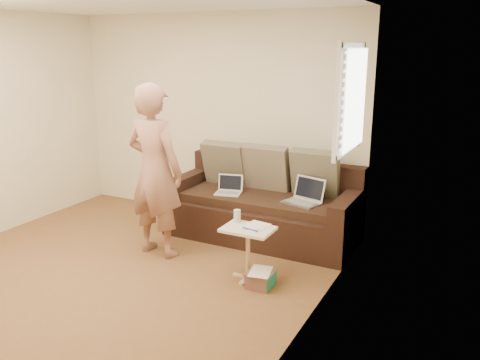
# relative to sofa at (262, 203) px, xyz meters

# --- Properties ---
(floor) EXTENTS (4.50, 4.50, 0.00)m
(floor) POSITION_rel_sofa_xyz_m (-0.90, -1.77, -0.42)
(floor) COLOR brown
(floor) RESTS_ON ground
(wall_back) EXTENTS (4.00, 0.00, 4.00)m
(wall_back) POSITION_rel_sofa_xyz_m (-0.90, 0.48, 0.87)
(wall_back) COLOR beige
(wall_back) RESTS_ON ground
(wall_right) EXTENTS (0.00, 4.50, 4.50)m
(wall_right) POSITION_rel_sofa_xyz_m (1.10, -1.77, 0.87)
(wall_right) COLOR beige
(wall_right) RESTS_ON ground
(window_blinds) EXTENTS (0.12, 0.88, 1.08)m
(window_blinds) POSITION_rel_sofa_xyz_m (1.05, -0.27, 1.28)
(window_blinds) COLOR white
(window_blinds) RESTS_ON wall_right
(sofa) EXTENTS (2.20, 0.95, 0.85)m
(sofa) POSITION_rel_sofa_xyz_m (0.00, 0.00, 0.00)
(sofa) COLOR black
(sofa) RESTS_ON ground
(pillow_left) EXTENTS (0.55, 0.29, 0.57)m
(pillow_left) POSITION_rel_sofa_xyz_m (-0.60, 0.20, 0.37)
(pillow_left) COLOR brown
(pillow_left) RESTS_ON sofa
(pillow_mid) EXTENTS (0.55, 0.27, 0.57)m
(pillow_mid) POSITION_rel_sofa_xyz_m (-0.05, 0.22, 0.37)
(pillow_mid) COLOR brown
(pillow_mid) RESTS_ON sofa
(pillow_right) EXTENTS (0.55, 0.28, 0.57)m
(pillow_right) POSITION_rel_sofa_xyz_m (0.55, 0.24, 0.37)
(pillow_right) COLOR brown
(pillow_right) RESTS_ON sofa
(laptop_silver) EXTENTS (0.45, 0.37, 0.26)m
(laptop_silver) POSITION_rel_sofa_xyz_m (0.51, -0.09, 0.10)
(laptop_silver) COLOR #B7BABC
(laptop_silver) RESTS_ON sofa
(laptop_white) EXTENTS (0.34, 0.28, 0.21)m
(laptop_white) POSITION_rel_sofa_xyz_m (-0.37, -0.15, 0.10)
(laptop_white) COLOR white
(laptop_white) RESTS_ON sofa
(person) EXTENTS (0.71, 0.51, 1.85)m
(person) POSITION_rel_sofa_xyz_m (-0.82, -0.93, 0.50)
(person) COLOR #9B5E54
(person) RESTS_ON ground
(side_table) EXTENTS (0.48, 0.34, 0.53)m
(side_table) POSITION_rel_sofa_xyz_m (0.33, -1.05, -0.16)
(side_table) COLOR silver
(side_table) RESTS_ON ground
(drinking_glass) EXTENTS (0.07, 0.07, 0.12)m
(drinking_glass) POSITION_rel_sofa_xyz_m (0.16, -0.94, 0.16)
(drinking_glass) COLOR silver
(drinking_glass) RESTS_ON side_table
(scissors) EXTENTS (0.19, 0.12, 0.02)m
(scissors) POSITION_rel_sofa_xyz_m (0.38, -1.10, 0.11)
(scissors) COLOR silver
(scissors) RESTS_ON side_table
(paper_on_table) EXTENTS (0.25, 0.33, 0.00)m
(paper_on_table) POSITION_rel_sofa_xyz_m (0.37, -1.00, 0.10)
(paper_on_table) COLOR white
(paper_on_table) RESTS_ON side_table
(striped_box) EXTENTS (0.25, 0.25, 0.16)m
(striped_box) POSITION_rel_sofa_xyz_m (0.51, -1.15, -0.35)
(striped_box) COLOR red
(striped_box) RESTS_ON ground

